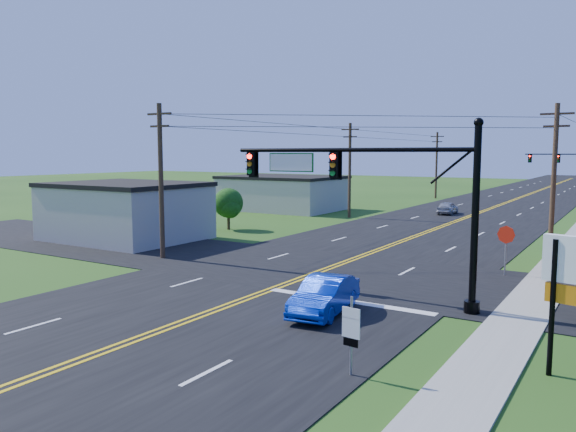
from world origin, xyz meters
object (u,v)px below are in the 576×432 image
Objects in this scene: signal_mast_main at (367,187)px; signal_mast_far at (565,164)px; stop_sign at (506,240)px; blue_car at (325,296)px; route_sign at (351,330)px.

signal_mast_main and signal_mast_far have the same top height.
blue_car is at bearing -99.31° from stop_sign.
route_sign is (3.06, -80.02, -3.23)m from signal_mast_far.
stop_sign is (1.00, 15.76, 0.53)m from route_sign.
route_sign is (3.47, -4.93, 0.61)m from blue_car.
signal_mast_main is at bearing 118.15° from route_sign.
signal_mast_main reaches higher than stop_sign.
stop_sign is at bearing 59.83° from blue_car.
signal_mast_far reaches higher than route_sign.
signal_mast_main is 4.99× the size of route_sign.
signal_mast_far reaches higher than blue_car.
stop_sign reaches higher than route_sign.
stop_sign reaches higher than blue_car.
signal_mast_main reaches higher than blue_car.
stop_sign is at bearing 93.00° from route_sign.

